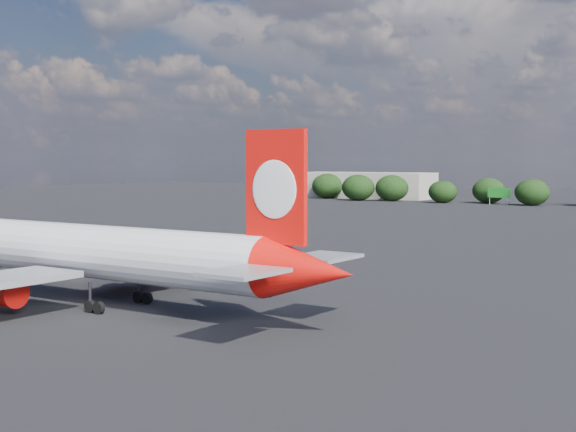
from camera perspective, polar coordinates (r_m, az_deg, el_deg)
The scene contains 4 objects.
ground at distance 105.55m, azimuth 6.13°, elevation -2.47°, with size 500.00×500.00×0.00m, color black.
qantas_airliner at distance 65.86m, azimuth -12.40°, elevation -2.72°, with size 42.70×40.57×13.95m.
terminal_building at distance 252.13m, azimuth 5.53°, elevation 2.19°, with size 42.00×16.00×8.00m.
highway_sign at distance 220.20m, azimuth 14.77°, elevation 1.59°, with size 6.00×0.30×4.50m.
Camera 1 is at (44.54, -34.96, 11.84)m, focal length 50.00 mm.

